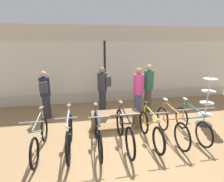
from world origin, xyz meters
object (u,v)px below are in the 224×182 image
object	(u,v)px
bicycle_center_left	(98,133)
bicycle_far_right	(191,123)
bicycle_right	(171,125)
bicycle_center_right	(150,129)
bicycle_left	(69,135)
customer_near_bench	(103,88)
bicycle_far_left	(40,138)
customer_by_window	(148,87)
customer_near_rack	(45,93)
accessory_rack	(206,105)
bicycle_center	(124,130)
customer_mid_floor	(138,92)
display_bench	(115,115)

from	to	relation	value
bicycle_center_left	bicycle_far_right	world-z (taller)	bicycle_center_left
bicycle_right	bicycle_center_right	bearing A→B (deg)	-173.77
bicycle_left	customer_near_bench	bearing A→B (deg)	64.24
bicycle_far_left	customer_by_window	bearing A→B (deg)	30.17
bicycle_center_left	customer_near_rack	size ratio (longest dim) A/B	1.09
accessory_rack	customer_near_rack	world-z (taller)	customer_near_rack
bicycle_center	bicycle_center_right	xyz separation A→B (m)	(0.70, 0.01, -0.04)
bicycle_center_right	customer_near_rack	bearing A→B (deg)	144.41
bicycle_center_left	customer_by_window	world-z (taller)	customer_by_window
bicycle_left	bicycle_far_right	bearing A→B (deg)	1.43
bicycle_center	accessory_rack	distance (m)	2.88
bicycle_center_left	customer_by_window	size ratio (longest dim) A/B	1.00
bicycle_left	bicycle_center	distance (m)	1.35
customer_by_window	customer_mid_floor	distance (m)	0.71
bicycle_far_right	customer_by_window	xyz separation A→B (m)	(-0.54, 1.94, 0.59)
bicycle_center_left	bicycle_center_right	size ratio (longest dim) A/B	1.07
bicycle_center_right	bicycle_far_right	world-z (taller)	bicycle_center_right
bicycle_center_right	customer_by_window	bearing A→B (deg)	71.17
accessory_rack	bicycle_center	bearing A→B (deg)	-166.37
bicycle_left	bicycle_center	xyz separation A→B (m)	(1.35, -0.03, 0.01)
bicycle_center_left	bicycle_right	distance (m)	1.98
bicycle_far_left	bicycle_center	xyz separation A→B (m)	(2.02, -0.06, 0.03)
bicycle_far_left	customer_by_window	size ratio (longest dim) A/B	0.97
bicycle_far_right	customer_by_window	distance (m)	2.10
customer_near_rack	customer_near_bench	size ratio (longest dim) A/B	0.96
bicycle_far_left	bicycle_center	bearing A→B (deg)	-1.83
bicycle_right	customer_near_rack	xyz separation A→B (m)	(-3.53, 2.02, 0.49)
bicycle_center_left	customer_mid_floor	world-z (taller)	customer_mid_floor
bicycle_center_left	accessory_rack	xyz separation A→B (m)	(3.46, 0.68, 0.26)
bicycle_far_left	bicycle_left	bearing A→B (deg)	-2.94
bicycle_right	customer_near_bench	xyz separation A→B (m)	(-1.56, 2.22, 0.52)
bicycle_far_right	accessory_rack	world-z (taller)	accessory_rack
bicycle_right	customer_near_rack	size ratio (longest dim) A/B	1.07
bicycle_center	bicycle_far_right	bearing A→B (deg)	3.31
bicycle_center	bicycle_right	size ratio (longest dim) A/B	1.04
bicycle_center_right	customer_near_bench	distance (m)	2.54
bicycle_left	bicycle_center	size ratio (longest dim) A/B	0.96
bicycle_far_left	display_bench	bearing A→B (deg)	24.28
bicycle_center	bicycle_right	xyz separation A→B (m)	(1.31, 0.08, -0.02)
customer_near_bench	bicycle_left	bearing A→B (deg)	-115.76
customer_mid_floor	customer_near_bench	world-z (taller)	customer_mid_floor
customer_by_window	customer_near_bench	bearing A→B (deg)	171.11
customer_near_rack	customer_mid_floor	world-z (taller)	customer_mid_floor
display_bench	bicycle_far_left	bearing A→B (deg)	-155.72
bicycle_far_left	customer_near_bench	bearing A→B (deg)	51.60
customer_mid_floor	customer_near_bench	distance (m)	1.33
customer_near_rack	customer_near_bench	bearing A→B (deg)	5.89
display_bench	customer_near_bench	size ratio (longest dim) A/B	0.83
bicycle_far_left	customer_near_bench	xyz separation A→B (m)	(1.78, 2.24, 0.54)
accessory_rack	customer_by_window	size ratio (longest dim) A/B	0.89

